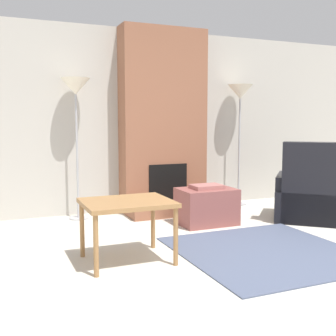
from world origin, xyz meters
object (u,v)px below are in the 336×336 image
Objects in this scene: side_table at (127,208)px; floor_lamp_left at (76,94)px; armchair at (315,198)px; ottoman at (206,206)px; floor_lamp_right at (240,99)px.

side_table is 2.21m from floor_lamp_left.
armchair is 0.71× the size of floor_lamp_left.
armchair is 2.80m from side_table.
ottoman is 1.99m from floor_lamp_right.
side_table is at bearing -144.40° from ottoman.
ottoman is 0.38× the size of floor_lamp_right.
floor_lamp_right is at bearing 38.18° from side_table.
armchair is 0.71× the size of floor_lamp_right.
side_table reaches higher than ottoman.
floor_lamp_left is (-0.09, 1.89, 1.14)m from side_table.
floor_lamp_left is (-1.44, 0.93, 1.41)m from ottoman.
floor_lamp_right reaches higher than armchair.
ottoman is at bearing -138.79° from floor_lamp_right.
armchair is at bearing -15.85° from ottoman.
floor_lamp_left reaches higher than armchair.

